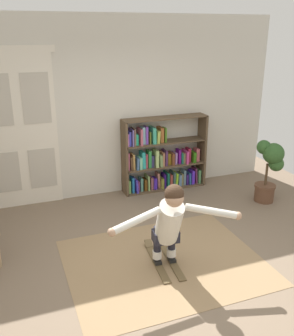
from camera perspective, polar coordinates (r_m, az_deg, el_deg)
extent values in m
plane|color=#776350|center=(4.56, 3.07, -15.68)|extent=(7.20, 7.20, 0.00)
cube|color=beige|center=(6.29, -6.31, 8.79)|extent=(6.00, 0.10, 2.90)
cube|color=silver|center=(6.11, -20.95, 4.60)|extent=(0.55, 0.04, 2.35)
cube|color=#BAB2A3|center=(6.25, -20.29, -0.63)|extent=(0.41, 0.01, 0.64)
cube|color=silver|center=(6.12, -15.81, 5.21)|extent=(0.55, 0.04, 2.35)
cube|color=#BAB2A3|center=(6.00, -16.26, 9.94)|extent=(0.41, 0.01, 0.76)
cube|color=#BAB2A3|center=(6.27, -15.30, -0.03)|extent=(0.41, 0.01, 0.64)
cube|color=silver|center=(5.93, -19.71, 16.40)|extent=(1.22, 0.04, 0.10)
cube|color=#927451|center=(4.77, 2.57, -13.82)|extent=(2.32, 1.88, 0.01)
cube|color=brown|center=(6.36, -3.36, 1.45)|extent=(0.04, 0.30, 1.28)
cube|color=brown|center=(6.91, 8.18, 2.78)|extent=(0.04, 0.30, 1.28)
cube|color=brown|center=(6.82, 2.56, -2.88)|extent=(1.45, 0.30, 0.02)
cube|color=brown|center=(6.67, 2.62, 0.44)|extent=(1.45, 0.30, 0.02)
cube|color=brown|center=(6.54, 2.67, 3.91)|extent=(1.45, 0.30, 0.02)
cube|color=brown|center=(6.44, 2.73, 7.50)|extent=(1.45, 0.30, 0.02)
cube|color=#76B456|center=(6.56, -2.87, -2.68)|extent=(0.06, 0.16, 0.23)
cube|color=#2575BF|center=(6.57, -2.26, -2.45)|extent=(0.04, 0.18, 0.27)
cube|color=#4234B6|center=(6.58, -1.76, -2.55)|extent=(0.05, 0.24, 0.24)
cube|color=#702D59|center=(6.63, -1.43, -2.62)|extent=(0.04, 0.15, 0.18)
cube|color=#4D8874|center=(6.63, -0.94, -2.37)|extent=(0.04, 0.15, 0.24)
cube|color=#5A3612|center=(6.65, -0.37, -2.42)|extent=(0.05, 0.16, 0.21)
cube|color=#82A95E|center=(6.67, 0.02, -2.08)|extent=(0.04, 0.20, 0.27)
cube|color=#7E4651|center=(6.70, 0.56, -2.22)|extent=(0.04, 0.16, 0.21)
cube|color=#3F22AB|center=(6.72, 1.08, -2.23)|extent=(0.06, 0.15, 0.19)
cube|color=#996255|center=(6.74, 1.59, -1.77)|extent=(0.06, 0.15, 0.29)
cube|color=olive|center=(6.77, 2.02, -2.11)|extent=(0.05, 0.22, 0.19)
cube|color=navy|center=(6.76, 2.50, -1.81)|extent=(0.04, 0.17, 0.26)
cube|color=#145740|center=(6.77, 2.89, -1.70)|extent=(0.04, 0.23, 0.28)
cube|color=brown|center=(6.80, 3.37, -1.78)|extent=(0.05, 0.19, 0.24)
cube|color=#3C5D58|center=(6.80, 3.80, -1.59)|extent=(0.03, 0.22, 0.28)
cube|color=#88C629|center=(6.84, 4.19, -1.64)|extent=(0.05, 0.20, 0.25)
cube|color=slate|center=(6.88, 4.71, -1.69)|extent=(0.05, 0.18, 0.21)
cube|color=olive|center=(6.92, 5.03, -1.56)|extent=(0.04, 0.18, 0.21)
cube|color=slate|center=(6.92, 5.45, -1.31)|extent=(0.04, 0.14, 0.27)
cube|color=navy|center=(6.96, 5.75, -1.53)|extent=(0.04, 0.19, 0.19)
cube|color=#27528E|center=(6.97, 6.17, -1.41)|extent=(0.05, 0.18, 0.22)
cube|color=#5229D4|center=(6.99, 6.64, -1.25)|extent=(0.05, 0.18, 0.25)
cube|color=#5D2449|center=(7.02, 7.07, -0.97)|extent=(0.05, 0.19, 0.29)
cube|color=#55935B|center=(7.03, 7.61, -1.15)|extent=(0.04, 0.16, 0.25)
cube|color=#AE516E|center=(6.37, -2.95, 1.02)|extent=(0.04, 0.15, 0.30)
cube|color=#513721|center=(6.41, -2.52, 0.80)|extent=(0.05, 0.19, 0.23)
cube|color=tan|center=(6.42, -2.16, 1.02)|extent=(0.04, 0.17, 0.27)
cube|color=#41648F|center=(6.43, -1.61, 0.76)|extent=(0.05, 0.22, 0.20)
cube|color=#7DD4A6|center=(6.45, -1.13, 0.82)|extent=(0.04, 0.19, 0.20)
cube|color=teal|center=(6.47, -0.68, 1.28)|extent=(0.07, 0.18, 0.29)
cube|color=#9A3A48|center=(6.50, -0.30, 1.19)|extent=(0.03, 0.20, 0.25)
cube|color=#29823C|center=(6.49, 0.25, 1.39)|extent=(0.05, 0.14, 0.30)
cube|color=navy|center=(6.54, 0.65, 1.12)|extent=(0.05, 0.16, 0.21)
cube|color=#A6C775|center=(6.54, 1.28, 1.53)|extent=(0.05, 0.20, 0.30)
cube|color=#748F59|center=(6.59, 1.83, 1.25)|extent=(0.06, 0.23, 0.21)
cube|color=#AA6E4C|center=(6.60, 2.22, 1.44)|extent=(0.03, 0.21, 0.24)
cube|color=#482A53|center=(6.63, 2.63, 1.63)|extent=(0.04, 0.21, 0.26)
cube|color=brown|center=(6.67, 3.13, 1.45)|extent=(0.07, 0.17, 0.20)
cube|color=brown|center=(6.68, 3.64, 1.49)|extent=(0.04, 0.22, 0.21)
cube|color=#AD7FC9|center=(6.73, 4.11, 1.58)|extent=(0.03, 0.18, 0.20)
cube|color=#681583|center=(6.73, 4.70, 1.80)|extent=(0.05, 0.15, 0.25)
cube|color=#17614A|center=(6.75, 5.04, 1.58)|extent=(0.04, 0.18, 0.19)
cube|color=olive|center=(6.79, 5.27, 1.62)|extent=(0.04, 0.20, 0.18)
cube|color=#CA3D8B|center=(6.77, 5.71, 1.76)|extent=(0.03, 0.23, 0.22)
cube|color=#9B203D|center=(6.82, 6.15, 1.99)|extent=(0.06, 0.14, 0.25)
cube|color=#2C6913|center=(6.84, 6.80, 1.75)|extent=(0.05, 0.20, 0.19)
cube|color=#C45C65|center=(6.89, 7.38, 2.04)|extent=(0.06, 0.14, 0.23)
cube|color=#CE75CD|center=(6.27, -3.08, 4.28)|extent=(0.03, 0.20, 0.21)
cube|color=#3E41BE|center=(6.27, -2.69, 4.43)|extent=(0.03, 0.14, 0.24)
cube|color=#63579D|center=(6.29, -2.37, 4.64)|extent=(0.03, 0.23, 0.27)
cube|color=brown|center=(6.30, -2.06, 4.71)|extent=(0.03, 0.22, 0.28)
cube|color=#29C690|center=(6.34, -1.75, 4.36)|extent=(0.05, 0.18, 0.18)
cube|color=#B6566C|center=(6.33, -1.09, 4.74)|extent=(0.04, 0.23, 0.27)
cube|color=#7EB7C8|center=(6.37, -0.66, 4.91)|extent=(0.06, 0.15, 0.29)
cube|color=purple|center=(6.38, -0.19, 4.96)|extent=(0.04, 0.15, 0.29)
cube|color=#4E591E|center=(6.41, 0.22, 4.64)|extent=(0.03, 0.20, 0.21)
cube|color=teal|center=(6.42, 0.80, 4.97)|extent=(0.06, 0.24, 0.27)
cube|color=#A3B44B|center=(6.46, 1.42, 4.78)|extent=(0.06, 0.23, 0.22)
cube|color=brown|center=(6.49, 1.97, 5.04)|extent=(0.06, 0.21, 0.25)
cube|color=#40761D|center=(6.48, 2.62, 5.00)|extent=(0.03, 0.14, 0.25)
cylinder|color=brown|center=(6.55, 17.11, -3.54)|extent=(0.31, 0.31, 0.28)
cylinder|color=brown|center=(6.51, 17.21, -2.55)|extent=(0.34, 0.34, 0.04)
cylinder|color=#4C3823|center=(6.44, 17.39, -0.90)|extent=(0.04, 0.04, 0.36)
sphere|color=#2E5526|center=(6.35, 18.73, 0.59)|extent=(0.24, 0.24, 0.24)
sphere|color=#2E5526|center=(6.29, 18.36, 2.05)|extent=(0.33, 0.33, 0.33)
sphere|color=#2E5526|center=(6.31, 17.05, 3.00)|extent=(0.23, 0.23, 0.23)
cube|color=brown|center=(4.74, 1.50, -13.88)|extent=(0.17, 0.86, 0.01)
cube|color=brown|center=(5.05, 0.21, -11.18)|extent=(0.10, 0.12, 0.06)
cube|color=black|center=(4.71, 1.58, -13.77)|extent=(0.09, 0.13, 0.04)
cube|color=brown|center=(4.79, 3.63, -13.55)|extent=(0.17, 0.86, 0.01)
cube|color=brown|center=(5.09, 2.21, -10.90)|extent=(0.10, 0.12, 0.06)
cube|color=black|center=(4.76, 3.71, -13.43)|extent=(0.09, 0.13, 0.04)
cylinder|color=white|center=(4.68, 1.51, -12.74)|extent=(0.12, 0.12, 0.10)
cylinder|color=black|center=(4.57, 1.54, -10.63)|extent=(0.10, 0.10, 0.30)
cylinder|color=black|center=(4.50, 1.70, -10.01)|extent=(0.12, 0.12, 0.22)
cylinder|color=white|center=(4.73, 3.66, -12.42)|extent=(0.12, 0.12, 0.10)
cylinder|color=black|center=(4.62, 3.71, -10.32)|extent=(0.10, 0.10, 0.30)
cylinder|color=black|center=(4.55, 3.90, -9.70)|extent=(0.12, 0.12, 0.22)
cube|color=black|center=(4.53, 2.80, -10.07)|extent=(0.32, 0.21, 0.14)
cylinder|color=silver|center=(4.33, 3.29, -8.02)|extent=(0.32, 0.49, 0.59)
sphere|color=tan|center=(4.03, 4.12, -4.46)|extent=(0.22, 0.22, 0.20)
sphere|color=#382619|center=(4.02, 4.09, -3.89)|extent=(0.23, 0.23, 0.21)
cylinder|color=silver|center=(3.98, -1.62, -7.86)|extent=(0.59, 0.20, 0.17)
sphere|color=tan|center=(3.88, -5.26, -9.52)|extent=(0.10, 0.10, 0.09)
cylinder|color=silver|center=(4.23, 9.63, -6.38)|extent=(0.57, 0.31, 0.17)
sphere|color=tan|center=(4.30, 13.42, -6.95)|extent=(0.10, 0.10, 0.09)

